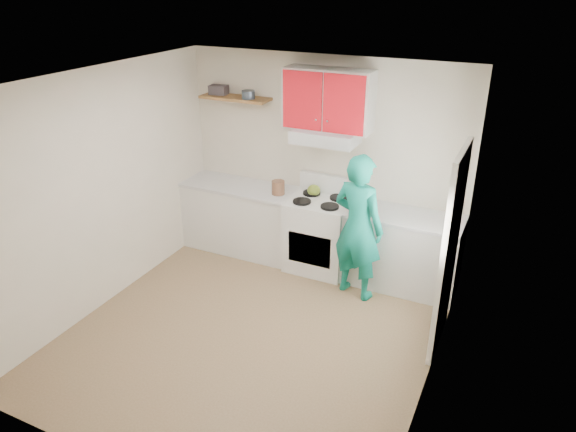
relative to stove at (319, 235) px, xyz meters
The scene contains 21 objects.
floor 1.64m from the stove, 93.63° to the right, with size 3.80×3.80×0.00m, color brown.
ceiling 2.66m from the stove, 93.63° to the right, with size 3.60×3.80×0.04m, color white.
back_wall 0.91m from the stove, 107.10° to the left, with size 3.60×0.04×2.60m, color beige.
front_wall 3.58m from the stove, 91.65° to the right, with size 3.60×0.04×2.60m, color beige.
left_wall 2.61m from the stove, 140.34° to the right, with size 0.04×3.80×2.60m, color beige.
right_wall 2.46m from the stove, 42.81° to the right, with size 0.04×3.80×2.60m, color beige.
door 1.97m from the stove, 27.58° to the right, with size 0.05×0.85×2.05m, color white.
door_glass 2.11m from the stove, 27.97° to the right, with size 0.01×0.55×0.95m, color white.
counter_left 1.14m from the stove, behind, with size 1.52×0.60×0.90m, color silver.
counter_right 1.04m from the stove, ahead, with size 1.32×0.60×0.90m, color silver.
stove is the anchor object (origin of this frame).
range_hood 1.24m from the stove, 90.00° to the left, with size 0.76×0.44×0.15m, color silver.
upper_cabinets 1.67m from the stove, 90.00° to the left, with size 1.02×0.33×0.70m, color #B30F19.
shelf 2.01m from the stove, behind, with size 0.90×0.30×0.04m, color brown.
books 2.23m from the stove, behind, with size 0.22×0.16×0.12m, color #3F373C.
tin 1.94m from the stove, behind, with size 0.16×0.16×0.10m, color #333D4C.
kettle 0.56m from the stove, 138.74° to the left, with size 0.16×0.16×0.14m, color olive.
crock 0.78m from the stove, behind, with size 0.16×0.16×0.19m, color brown.
cutting_board 0.77m from the stove, ahead, with size 0.30×0.22×0.02m, color olive.
silicone_mat 1.49m from the stove, ahead, with size 0.33×0.28×0.01m, color red.
person 0.82m from the stove, 31.90° to the right, with size 0.62×0.41×1.71m, color #0E7E6A.
Camera 1 is at (2.30, -3.97, 3.45)m, focal length 33.19 mm.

